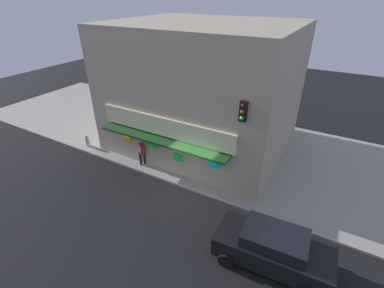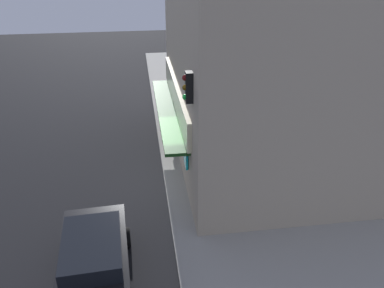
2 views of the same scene
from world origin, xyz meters
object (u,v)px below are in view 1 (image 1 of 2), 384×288
object	(u,v)px
parked_car_black	(273,248)
potted_plant_by_doorway	(235,168)
pedestrian	(142,151)
traffic_light	(242,135)
fire_hydrant	(87,141)
trash_can	(138,141)

from	to	relation	value
parked_car_black	potted_plant_by_doorway	bearing A→B (deg)	125.91
pedestrian	potted_plant_by_doorway	xyz separation A→B (m)	(5.37, 1.67, -0.42)
potted_plant_by_doorway	pedestrian	bearing A→B (deg)	-162.69
pedestrian	potted_plant_by_doorway	bearing A→B (deg)	17.31
traffic_light	pedestrian	size ratio (longest dim) A/B	3.21
fire_hydrant	pedestrian	xyz separation A→B (m)	(4.71, 0.07, 0.54)
pedestrian	trash_can	bearing A→B (deg)	136.88
trash_can	potted_plant_by_doorway	distance (m)	7.04
fire_hydrant	trash_can	xyz separation A→B (m)	(3.05, 1.63, 0.04)
trash_can	potted_plant_by_doorway	size ratio (longest dim) A/B	0.97
fire_hydrant	traffic_light	bearing A→B (deg)	1.41
traffic_light	trash_can	distance (m)	8.41
parked_car_black	trash_can	bearing A→B (deg)	156.33
traffic_light	trash_can	size ratio (longest dim) A/B	6.13
traffic_light	pedestrian	bearing A→B (deg)	-178.20
trash_can	parked_car_black	size ratio (longest dim) A/B	0.20
fire_hydrant	potted_plant_by_doorway	distance (m)	10.24
trash_can	pedestrian	xyz separation A→B (m)	(1.67, -1.56, 0.49)
traffic_light	parked_car_black	distance (m)	5.00
pedestrian	potted_plant_by_doorway	world-z (taller)	pedestrian
fire_hydrant	trash_can	bearing A→B (deg)	28.21
fire_hydrant	parked_car_black	distance (m)	13.80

